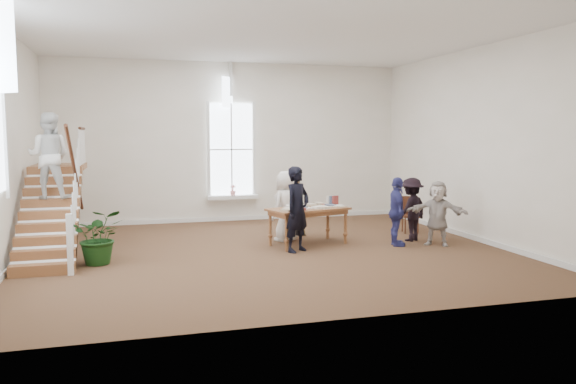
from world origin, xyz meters
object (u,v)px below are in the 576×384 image
object	(u,v)px
elderly_woman	(286,206)
woman_cluster_a	(397,212)
woman_cluster_b	(411,209)
police_officer	(297,209)
person_yellow	(292,205)
woman_cluster_c	(437,213)
side_chair	(410,213)
floor_plant	(99,236)
library_table	(309,212)

from	to	relation	value
elderly_woman	woman_cluster_a	size ratio (longest dim) A/B	1.06
woman_cluster_b	police_officer	bearing A→B (deg)	-17.84
person_yellow	elderly_woman	bearing A→B (deg)	31.56
person_yellow	woman_cluster_a	bearing A→B (deg)	110.00
woman_cluster_c	side_chair	size ratio (longest dim) A/B	1.59
person_yellow	floor_plant	distance (m)	4.76
person_yellow	woman_cluster_c	xyz separation A→B (m)	(2.82, -1.96, -0.04)
library_table	person_yellow	xyz separation A→B (m)	(-0.07, 1.09, 0.01)
person_yellow	side_chair	world-z (taller)	person_yellow
woman_cluster_c	side_chair	bearing A→B (deg)	120.83
library_table	floor_plant	size ratio (longest dim) A/B	1.82
elderly_woman	woman_cluster_a	world-z (taller)	elderly_woman
police_officer	woman_cluster_b	bearing A→B (deg)	-25.85
woman_cluster_a	floor_plant	distance (m)	6.31
elderly_woman	person_yellow	bearing A→B (deg)	-156.44
library_table	woman_cluster_a	xyz separation A→B (m)	(1.85, -0.66, 0.02)
elderly_woman	side_chair	size ratio (longest dim) A/B	1.80
person_yellow	police_officer	bearing A→B (deg)	49.65
side_chair	person_yellow	bearing A→B (deg)	-170.19
woman_cluster_a	woman_cluster_c	size ratio (longest dim) A/B	1.06
police_officer	side_chair	distance (m)	3.76
library_table	woman_cluster_b	size ratio (longest dim) A/B	1.32
person_yellow	woman_cluster_b	xyz separation A→B (m)	(2.52, -1.31, -0.03)
woman_cluster_b	woman_cluster_a	bearing A→B (deg)	10.38
library_table	person_yellow	bearing A→B (deg)	77.57
library_table	elderly_woman	size ratio (longest dim) A/B	1.20
elderly_woman	side_chair	world-z (taller)	elderly_woman
floor_plant	person_yellow	bearing A→B (deg)	22.46
library_table	police_officer	distance (m)	0.82
police_officer	woman_cluster_b	size ratio (longest dim) A/B	1.23
person_yellow	side_chair	size ratio (longest dim) A/B	1.68
police_officer	elderly_woman	bearing A→B (deg)	50.93
woman_cluster_a	woman_cluster_b	size ratio (longest dim) A/B	1.04
police_officer	woman_cluster_c	distance (m)	3.23
elderly_woman	floor_plant	distance (m)	4.30
person_yellow	woman_cluster_a	distance (m)	2.60
person_yellow	woman_cluster_a	xyz separation A→B (m)	(1.92, -1.76, 0.00)
woman_cluster_b	side_chair	world-z (taller)	woman_cluster_b
library_table	police_officer	size ratio (longest dim) A/B	1.08
woman_cluster_a	woman_cluster_c	bearing A→B (deg)	-87.83
person_yellow	woman_cluster_c	bearing A→B (deg)	117.73
woman_cluster_c	floor_plant	distance (m)	7.21
person_yellow	woman_cluster_b	bearing A→B (deg)	125.08
woman_cluster_a	side_chair	xyz separation A→B (m)	(1.11, 1.49, -0.27)
library_table	person_yellow	distance (m)	1.10
floor_plant	side_chair	size ratio (longest dim) A/B	1.18
elderly_woman	woman_cluster_c	distance (m)	3.44
person_yellow	side_chair	xyz separation A→B (m)	(3.03, -0.27, -0.26)
floor_plant	woman_cluster_c	bearing A→B (deg)	-1.13
library_table	person_yellow	world-z (taller)	person_yellow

